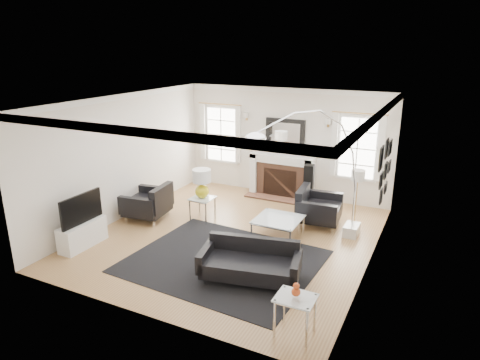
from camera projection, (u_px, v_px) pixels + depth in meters
The scene contains 25 objects.
floor at pixel (233, 236), 8.90m from camera, with size 6.00×6.00×0.00m, color #996840.
back_wall at pixel (285, 143), 11.05m from camera, with size 5.50×0.04×2.80m, color silver.
front_wall at pixel (134, 227), 5.91m from camera, with size 5.50×0.04×2.80m, color silver.
left_wall at pixel (124, 157), 9.64m from camera, with size 0.04×6.00×2.80m, color silver.
right_wall at pixel (375, 192), 7.33m from camera, with size 0.04×6.00×2.80m, color silver.
ceiling at pixel (232, 101), 8.06m from camera, with size 5.50×6.00×0.02m, color white.
crown_molding at pixel (232, 104), 8.08m from camera, with size 5.50×6.00×0.12m, color white.
fireplace at pixel (281, 176), 11.13m from camera, with size 1.70×0.69×1.11m.
mantel_mirror at pixel (285, 133), 10.94m from camera, with size 1.05×0.07×0.75m.
window_left at pixel (221, 134), 11.77m from camera, with size 1.24×0.15×1.62m.
window_right at pixel (357, 148), 10.21m from camera, with size 1.24×0.15×1.62m.
gallery_wall at pixel (385, 166), 8.41m from camera, with size 0.04×1.73×1.29m.
tv_unit at pixel (82, 231), 8.38m from camera, with size 0.35×1.00×1.09m.
area_rug at pixel (223, 261), 7.87m from camera, with size 3.32×2.76×0.01m, color black.
sofa at pixel (251, 263), 7.20m from camera, with size 1.79×1.10×0.55m.
armchair_left at pixel (150, 203), 9.70m from camera, with size 1.01×1.10×0.67m.
armchair_right at pixel (317, 208), 9.41m from camera, with size 0.99×1.08×0.68m.
coffee_table at pixel (278, 220), 8.78m from camera, with size 0.91×0.91×0.40m.
side_table_left at pixel (202, 202), 9.60m from camera, with size 0.49×0.49×0.54m.
nesting_table at pixel (295, 305), 5.75m from camera, with size 0.53×0.45×0.58m.
gourd_lamp at pixel (202, 182), 9.45m from camera, with size 0.41×0.41×0.66m.
orange_vase at pixel (296, 290), 5.68m from camera, with size 0.12×0.12×0.20m.
arc_floor_lamp at pixel (308, 170), 8.27m from camera, with size 1.94×1.80×2.75m.
stick_floor_lamp at pixel (358, 179), 8.81m from camera, with size 0.27×0.27×1.36m.
speaker_tower at pixel (308, 187), 10.22m from camera, with size 0.22×0.22×1.11m, color black.
Camera 1 is at (3.73, -7.24, 3.80)m, focal length 32.00 mm.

